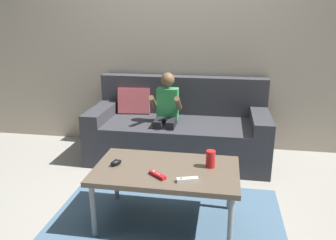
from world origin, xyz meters
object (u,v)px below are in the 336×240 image
at_px(soda_can, 211,159).
at_px(game_remote_white_near_edge, 187,180).
at_px(person_seated_on_couch, 166,113).
at_px(nunchuk_black, 116,163).
at_px(coffee_table, 166,173).
at_px(game_remote_red_far_corner, 157,175).
at_px(couch, 178,131).

bearing_deg(soda_can, game_remote_white_near_edge, -119.08).
bearing_deg(person_seated_on_couch, nunchuk_black, -99.78).
distance_m(person_seated_on_couch, coffee_table, 1.06).
bearing_deg(coffee_table, game_remote_white_near_edge, -44.88).
distance_m(game_remote_white_near_edge, game_remote_red_far_corner, 0.20).
bearing_deg(couch, game_remote_red_far_corner, -88.03).
xyz_separation_m(nunchuk_black, soda_can, (0.66, 0.08, 0.04)).
relative_size(coffee_table, soda_can, 8.23).
bearing_deg(coffee_table, game_remote_red_far_corner, -104.41).
xyz_separation_m(coffee_table, nunchuk_black, (-0.36, -0.01, 0.06)).
bearing_deg(nunchuk_black, game_remote_white_near_edge, -16.82).
xyz_separation_m(couch, game_remote_red_far_corner, (0.05, -1.35, 0.15)).
relative_size(game_remote_white_near_edge, nunchuk_black, 1.47).
xyz_separation_m(couch, person_seated_on_couch, (-0.10, -0.18, 0.24)).
relative_size(person_seated_on_couch, soda_can, 7.46).
distance_m(couch, game_remote_white_near_edge, 1.41).
bearing_deg(game_remote_white_near_edge, nunchuk_black, 163.18).
relative_size(couch, game_remote_white_near_edge, 12.48).
height_order(couch, coffee_table, couch).
xyz_separation_m(couch, soda_can, (0.38, -1.14, 0.20)).
bearing_deg(couch, game_remote_white_near_edge, -79.81).
height_order(person_seated_on_couch, game_remote_white_near_edge, person_seated_on_couch).
bearing_deg(nunchuk_black, game_remote_red_far_corner, -21.22).
height_order(couch, soda_can, couch).
xyz_separation_m(game_remote_white_near_edge, game_remote_red_far_corner, (-0.20, 0.03, 0.00)).
bearing_deg(game_remote_red_far_corner, game_remote_white_near_edge, -9.32).
distance_m(game_remote_white_near_edge, soda_can, 0.28).
xyz_separation_m(nunchuk_black, game_remote_red_far_corner, (0.32, -0.13, -0.01)).
bearing_deg(person_seated_on_couch, coffee_table, -80.22).
xyz_separation_m(game_remote_white_near_edge, nunchuk_black, (-0.53, 0.16, 0.01)).
distance_m(couch, game_remote_red_far_corner, 1.36).
distance_m(coffee_table, soda_can, 0.33).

